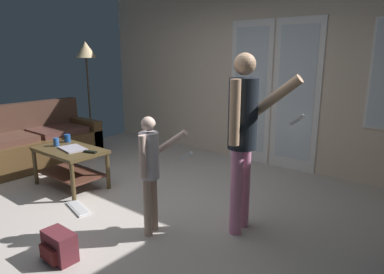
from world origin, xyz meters
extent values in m
cube|color=#BFB3AB|center=(0.00, 0.00, -0.01)|extent=(6.09, 5.00, 0.02)
cube|color=beige|center=(0.00, 2.47, 1.41)|extent=(6.09, 0.06, 2.83)
cube|color=white|center=(0.02, 2.43, 1.07)|extent=(0.70, 0.02, 2.19)
cube|color=silver|center=(0.02, 2.41, 1.12)|extent=(0.54, 0.01, 1.89)
cube|color=white|center=(0.75, 2.43, 1.07)|extent=(0.70, 0.02, 2.19)
cube|color=silver|center=(0.75, 2.41, 1.12)|extent=(0.54, 0.01, 1.89)
cube|color=#533A20|center=(-2.41, 0.12, 0.22)|extent=(0.86, 1.96, 0.43)
cube|color=#4A3025|center=(-2.76, 0.12, 0.68)|extent=(0.16, 1.96, 0.49)
cube|color=#533A20|center=(-2.41, 1.02, 0.30)|extent=(0.86, 0.16, 0.59)
cube|color=brown|center=(-2.38, -0.29, 0.48)|extent=(0.63, 0.75, 0.09)
cube|color=#54322C|center=(-2.38, 0.53, 0.48)|extent=(0.63, 0.75, 0.09)
cube|color=brown|center=(-1.18, 0.00, 0.48)|extent=(0.94, 0.56, 0.04)
cube|color=brown|center=(-1.18, 0.00, 0.18)|extent=(0.86, 0.48, 0.02)
cylinder|color=brown|center=(-1.61, -0.25, 0.23)|extent=(0.05, 0.05, 0.46)
cylinder|color=brown|center=(-0.74, -0.25, 0.23)|extent=(0.05, 0.05, 0.46)
cylinder|color=brown|center=(-1.61, 0.24, 0.23)|extent=(0.05, 0.05, 0.46)
cylinder|color=brown|center=(-0.74, 0.24, 0.23)|extent=(0.05, 0.05, 0.46)
cylinder|color=pink|center=(1.10, 0.31, 0.41)|extent=(0.11, 0.11, 0.82)
cylinder|color=pink|center=(1.07, 0.48, 0.41)|extent=(0.11, 0.11, 0.82)
cylinder|color=#1D232C|center=(1.09, 0.39, 1.14)|extent=(0.27, 0.27, 0.64)
sphere|color=#DFAC85|center=(1.09, 0.39, 1.58)|extent=(0.20, 0.20, 0.20)
cylinder|color=#DFAC85|center=(1.11, 0.22, 1.18)|extent=(0.09, 0.09, 0.57)
cylinder|color=#DFAC85|center=(1.28, 0.60, 1.28)|extent=(0.51, 0.16, 0.44)
cube|color=white|center=(1.50, 0.63, 1.10)|extent=(0.13, 0.06, 0.11)
cylinder|color=tan|center=(0.48, -0.24, 0.28)|extent=(0.08, 0.08, 0.55)
cylinder|color=tan|center=(0.44, -0.13, 0.28)|extent=(0.08, 0.08, 0.55)
cylinder|color=silver|center=(0.46, -0.19, 0.77)|extent=(0.18, 0.18, 0.43)
sphere|color=beige|center=(0.46, -0.19, 1.06)|extent=(0.13, 0.13, 0.13)
cylinder|color=beige|center=(0.50, -0.30, 0.79)|extent=(0.06, 0.06, 0.38)
cylinder|color=beige|center=(0.57, -0.02, 0.87)|extent=(0.35, 0.17, 0.27)
cube|color=white|center=(0.72, 0.03, 0.76)|extent=(0.14, 0.08, 0.11)
cylinder|color=#352F30|center=(-2.74, 1.40, 0.01)|extent=(0.26, 0.26, 0.02)
cylinder|color=#4C3B2B|center=(-2.74, 1.40, 0.82)|extent=(0.03, 0.03, 1.64)
cone|color=beige|center=(-2.74, 1.40, 1.74)|extent=(0.38, 0.38, 0.28)
cube|color=#5D242C|center=(0.19, -0.98, 0.12)|extent=(0.30, 0.16, 0.25)
cube|color=#571B1C|center=(0.19, -1.08, 0.09)|extent=(0.21, 0.04, 0.12)
cube|color=white|center=(-0.53, -0.34, 0.01)|extent=(0.46, 0.23, 0.02)
cube|color=silver|center=(-0.53, -0.34, 0.02)|extent=(0.41, 0.19, 0.00)
cube|color=#B5ADBD|center=(-1.12, 0.01, 0.51)|extent=(0.39, 0.30, 0.02)
cylinder|color=#28549E|center=(-1.43, -0.03, 0.56)|extent=(0.07, 0.07, 0.11)
cylinder|color=#1C4792|center=(-1.51, 0.18, 0.55)|extent=(0.08, 0.08, 0.10)
cube|color=black|center=(-0.82, 0.06, 0.51)|extent=(0.18, 0.10, 0.02)
camera|label=1|loc=(2.63, -2.25, 1.66)|focal=31.85mm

